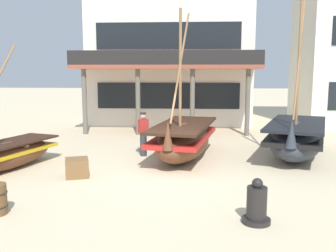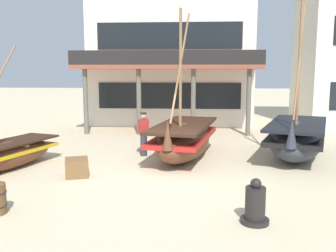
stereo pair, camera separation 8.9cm
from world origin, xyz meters
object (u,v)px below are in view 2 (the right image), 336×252
at_px(fishing_boat_centre_large, 297,138).
at_px(capstan_winch, 255,205).
at_px(cargo_crate, 77,168).
at_px(fishing_boat_far_right, 7,154).
at_px(fisherman_by_hull, 144,134).
at_px(fishing_boat_near_left, 184,139).
at_px(harbor_building_main, 172,40).

height_order(fishing_boat_centre_large, capstan_winch, fishing_boat_centre_large).
distance_m(fishing_boat_centre_large, cargo_crate, 8.07).
height_order(fishing_boat_centre_large, fishing_boat_far_right, fishing_boat_centre_large).
bearing_deg(fishing_boat_far_right, fisherman_by_hull, 27.15).
relative_size(fishing_boat_far_right, fisherman_by_hull, 2.52).
xyz_separation_m(fishing_boat_near_left, capstan_winch, (1.69, -5.86, -0.33)).
relative_size(fishing_boat_centre_large, capstan_winch, 6.03).
height_order(fishing_boat_centre_large, cargo_crate, fishing_boat_centre_large).
bearing_deg(fishing_boat_near_left, harbor_building_main, 95.83).
distance_m(capstan_winch, cargo_crate, 5.89).
xyz_separation_m(fisherman_by_hull, cargo_crate, (-1.69, -2.99, -0.55)).
relative_size(fishing_boat_centre_large, harbor_building_main, 0.58).
height_order(capstan_winch, harbor_building_main, harbor_building_main).
bearing_deg(fishing_boat_far_right, capstan_winch, -28.13).
height_order(fishing_boat_near_left, cargo_crate, fishing_boat_near_left).
height_order(fishing_boat_near_left, capstan_winch, fishing_boat_near_left).
bearing_deg(fishing_boat_centre_large, harbor_building_main, 118.42).
bearing_deg(capstan_winch, harbor_building_main, 99.65).
bearing_deg(harbor_building_main, fishing_boat_centre_large, -61.58).
distance_m(fishing_boat_centre_large, fishing_boat_far_right, 10.33).
bearing_deg(harbor_building_main, fisherman_by_hull, -92.95).
bearing_deg(fisherman_by_hull, capstan_winch, -62.59).
bearing_deg(fishing_boat_far_right, fishing_boat_centre_large, 12.66).
distance_m(fishing_boat_centre_large, harbor_building_main, 11.93).
distance_m(fishing_boat_far_right, fisherman_by_hull, 4.84).
bearing_deg(fishing_boat_centre_large, fishing_boat_far_right, -167.34).
distance_m(fishing_boat_near_left, fishing_boat_far_right, 6.13).
bearing_deg(fisherman_by_hull, fishing_boat_far_right, -152.85).
xyz_separation_m(capstan_winch, harbor_building_main, (-2.72, 16.03, 4.77)).
xyz_separation_m(fishing_boat_far_right, capstan_winch, (7.53, -4.02, -0.11)).
xyz_separation_m(capstan_winch, cargo_crate, (-4.92, 3.24, -0.11)).
bearing_deg(cargo_crate, harbor_building_main, 80.27).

